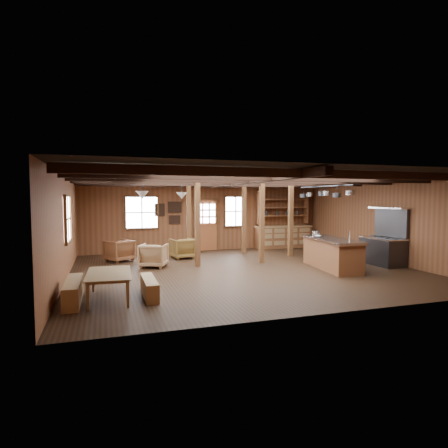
{
  "coord_description": "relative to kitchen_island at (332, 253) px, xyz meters",
  "views": [
    {
      "loc": [
        -3.99,
        -10.46,
        2.17
      ],
      "look_at": [
        -0.27,
        1.15,
        1.32
      ],
      "focal_mm": 30.0,
      "sensor_mm": 36.0,
      "label": 1
    }
  ],
  "objects": [
    {
      "name": "dining_table",
      "position": [
        -6.51,
        -1.54,
        -0.19
      ],
      "size": [
        0.98,
        1.67,
        0.58
      ],
      "primitive_type": "imported",
      "rotation": [
        0.0,
        0.0,
        1.53
      ],
      "color": "brown",
      "rests_on": "floor"
    },
    {
      "name": "counter_pot",
      "position": [
        -0.03,
        0.85,
        0.54
      ],
      "size": [
        0.27,
        0.27,
        0.16
      ],
      "primitive_type": "cylinder",
      "color": "silver",
      "rests_on": "kitchen_island"
    },
    {
      "name": "window_left",
      "position": [
        -7.57,
        1.16,
        1.12
      ],
      "size": [
        0.14,
        1.24,
        1.32
      ],
      "color": "white",
      "rests_on": "wall_back"
    },
    {
      "name": "pendant_lamps",
      "position": [
        -4.86,
        1.66,
        1.77
      ],
      "size": [
        1.86,
        2.36,
        0.66
      ],
      "color": "#303033",
      "rests_on": "ceiling"
    },
    {
      "name": "armchair_c",
      "position": [
        -5.16,
        1.94,
        -0.11
      ],
      "size": [
        1.05,
        1.06,
        0.74
      ],
      "primitive_type": "imported",
      "rotation": [
        0.0,
        0.0,
        2.74
      ],
      "color": "olive",
      "rests_on": "floor"
    },
    {
      "name": "back_counter",
      "position": [
        0.79,
        4.86,
        0.12
      ],
      "size": [
        2.55,
        0.6,
        2.45
      ],
      "color": "brown",
      "rests_on": "floor"
    },
    {
      "name": "pot_rack",
      "position": [
        0.29,
        0.92,
        1.83
      ],
      "size": [
        0.35,
        3.0,
        0.39
      ],
      "color": "#303033",
      "rests_on": "ceiling"
    },
    {
      "name": "window_back_left",
      "position": [
        -5.21,
        5.12,
        1.12
      ],
      "size": [
        1.32,
        0.06,
        1.32
      ],
      "color": "white",
      "rests_on": "wall_back"
    },
    {
      "name": "bench_wall",
      "position": [
        -7.26,
        -1.54,
        -0.25
      ],
      "size": [
        0.31,
        1.65,
        0.45
      ],
      "primitive_type": "cube",
      "color": "#987345",
      "rests_on": "floor"
    },
    {
      "name": "timber_posts",
      "position": [
        -2.09,
        2.74,
        0.92
      ],
      "size": [
        3.95,
        2.35,
        2.8
      ],
      "color": "#412212",
      "rests_on": "floor"
    },
    {
      "name": "back_door",
      "position": [
        -2.61,
        5.11,
        0.4
      ],
      "size": [
        1.02,
        0.08,
        2.15
      ],
      "color": "brown",
      "rests_on": "floor"
    },
    {
      "name": "step_stool",
      "position": [
        0.39,
        -0.32,
        -0.29
      ],
      "size": [
        0.47,
        0.37,
        0.37
      ],
      "primitive_type": "cube",
      "rotation": [
        0.0,
        0.0,
        -0.19
      ],
      "color": "#987345",
      "rests_on": "floor"
    },
    {
      "name": "kitchen_island",
      "position": [
        0.0,
        0.0,
        0.0
      ],
      "size": [
        1.16,
        2.58,
        1.2
      ],
      "rotation": [
        0.0,
        0.0,
        -0.12
      ],
      "color": "brown",
      "rests_on": "floor"
    },
    {
      "name": "bench_aisle",
      "position": [
        -5.69,
        -1.54,
        -0.28
      ],
      "size": [
        0.27,
        1.44,
        0.4
      ],
      "primitive_type": "cube",
      "color": "#987345",
      "rests_on": "floor"
    },
    {
      "name": "notice_boards",
      "position": [
        -4.11,
        5.11,
        1.16
      ],
      "size": [
        1.08,
        0.03,
        0.9
      ],
      "color": "silver",
      "rests_on": "wall_back"
    },
    {
      "name": "armchair_b",
      "position": [
        -3.95,
        3.36,
        -0.12
      ],
      "size": [
        0.9,
        0.92,
        0.72
      ],
      "primitive_type": "imported",
      "rotation": [
        0.0,
        0.0,
        3.32
      ],
      "color": "brown",
      "rests_on": "floor"
    },
    {
      "name": "commercial_range",
      "position": [
        2.04,
        0.11,
        0.13
      ],
      "size": [
        0.79,
        1.51,
        1.87
      ],
      "color": "#303033",
      "rests_on": "floor"
    },
    {
      "name": "room",
      "position": [
        -2.61,
        0.66,
        0.92
      ],
      "size": [
        10.04,
        9.04,
        2.84
      ],
      "color": "black",
      "rests_on": "ground"
    },
    {
      "name": "window_back_right",
      "position": [
        -1.31,
        5.12,
        1.12
      ],
      "size": [
        1.02,
        0.06,
        1.32
      ],
      "color": "white",
      "rests_on": "wall_back"
    },
    {
      "name": "bowl",
      "position": [
        -0.31,
        0.35,
        0.49
      ],
      "size": [
        0.27,
        0.27,
        0.07
      ],
      "primitive_type": "imported",
      "rotation": [
        0.0,
        0.0,
        0.0
      ],
      "color": "silver",
      "rests_on": "kitchen_island"
    },
    {
      "name": "ceiling_joists",
      "position": [
        -2.61,
        0.83,
        2.2
      ],
      "size": [
        9.8,
        8.82,
        0.18
      ],
      "color": "black",
      "rests_on": "ceiling"
    },
    {
      "name": "armchair_a",
      "position": [
        -6.15,
        3.39,
        -0.11
      ],
      "size": [
        1.11,
        1.12,
        0.74
      ],
      "primitive_type": "imported",
      "rotation": [
        0.0,
        0.0,
        3.71
      ],
      "color": "#5B321B",
      "rests_on": "floor"
    }
  ]
}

